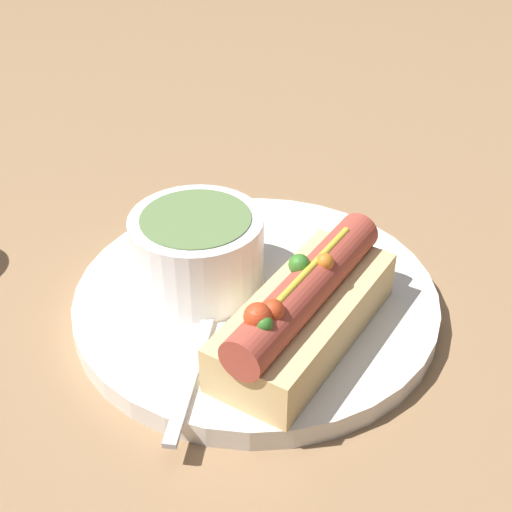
% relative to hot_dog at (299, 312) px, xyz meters
% --- Properties ---
extents(ground_plane, '(4.00, 4.00, 0.00)m').
position_rel_hot_dog_xyz_m(ground_plane, '(0.01, 0.06, -0.04)').
color(ground_plane, '#93704C').
extents(dinner_plate, '(0.27, 0.27, 0.02)m').
position_rel_hot_dog_xyz_m(dinner_plate, '(0.01, 0.06, -0.03)').
color(dinner_plate, white).
rests_on(dinner_plate, ground_plane).
extents(hot_dog, '(0.17, 0.12, 0.07)m').
position_rel_hot_dog_xyz_m(hot_dog, '(0.00, 0.00, 0.00)').
color(hot_dog, '#E5C17F').
rests_on(hot_dog, dinner_plate).
extents(soup_bowl, '(0.10, 0.10, 0.06)m').
position_rel_hot_dog_xyz_m(soup_bowl, '(-0.03, 0.09, 0.01)').
color(soup_bowl, white).
rests_on(soup_bowl, dinner_plate).
extents(spoon, '(0.12, 0.14, 0.01)m').
position_rel_hot_dog_xyz_m(spoon, '(-0.04, 0.06, -0.02)').
color(spoon, '#B7B7BC').
rests_on(spoon, dinner_plate).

